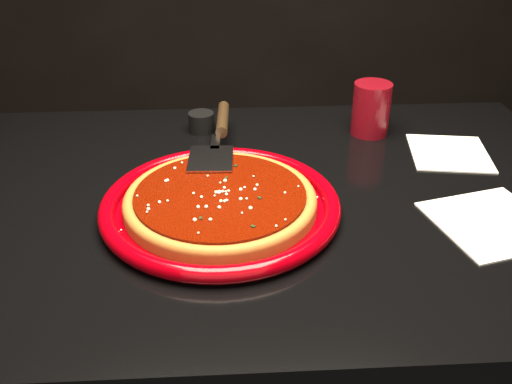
# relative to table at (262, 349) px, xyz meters

# --- Properties ---
(table) EXTENTS (1.20, 0.80, 0.75)m
(table) POSITION_rel_table_xyz_m (0.00, 0.00, 0.00)
(table) COLOR black
(table) RESTS_ON floor
(plate) EXTENTS (0.44, 0.44, 0.03)m
(plate) POSITION_rel_table_xyz_m (-0.07, -0.06, 0.39)
(plate) COLOR #7B0106
(plate) RESTS_ON table
(pizza_crust) EXTENTS (0.35, 0.35, 0.02)m
(pizza_crust) POSITION_rel_table_xyz_m (-0.07, -0.06, 0.39)
(pizza_crust) COLOR brown
(pizza_crust) RESTS_ON plate
(pizza_crust_rim) EXTENTS (0.35, 0.35, 0.02)m
(pizza_crust_rim) POSITION_rel_table_xyz_m (-0.07, -0.06, 0.40)
(pizza_crust_rim) COLOR brown
(pizza_crust_rim) RESTS_ON plate
(pizza_sauce) EXTENTS (0.31, 0.31, 0.01)m
(pizza_sauce) POSITION_rel_table_xyz_m (-0.07, -0.06, 0.41)
(pizza_sauce) COLOR #690E00
(pizza_sauce) RESTS_ON plate
(parmesan_dusting) EXTENTS (0.27, 0.27, 0.01)m
(parmesan_dusting) POSITION_rel_table_xyz_m (-0.07, -0.06, 0.42)
(parmesan_dusting) COLOR beige
(parmesan_dusting) RESTS_ON plate
(basil_flecks) EXTENTS (0.25, 0.25, 0.00)m
(basil_flecks) POSITION_rel_table_xyz_m (-0.07, -0.06, 0.41)
(basil_flecks) COLOR black
(basil_flecks) RESTS_ON plate
(pizza_server) EXTENTS (0.11, 0.34, 0.03)m
(pizza_server) POSITION_rel_table_xyz_m (-0.08, 0.14, 0.42)
(pizza_server) COLOR silver
(pizza_server) RESTS_ON plate
(cup) EXTENTS (0.09, 0.09, 0.11)m
(cup) POSITION_rel_table_xyz_m (0.24, 0.24, 0.43)
(cup) COLOR maroon
(cup) RESTS_ON table
(napkin_a) EXTENTS (0.22, 0.22, 0.00)m
(napkin_a) POSITION_rel_table_xyz_m (0.36, -0.11, 0.38)
(napkin_a) COLOR silver
(napkin_a) RESTS_ON table
(napkin_b) EXTENTS (0.17, 0.18, 0.00)m
(napkin_b) POSITION_rel_table_xyz_m (0.38, 0.14, 0.38)
(napkin_b) COLOR silver
(napkin_b) RESTS_ON table
(ramekin) EXTENTS (0.06, 0.06, 0.04)m
(ramekin) POSITION_rel_table_xyz_m (-0.11, 0.27, 0.40)
(ramekin) COLOR black
(ramekin) RESTS_ON table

